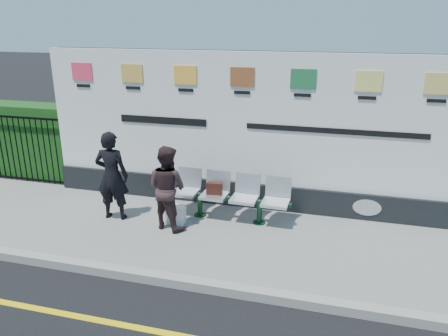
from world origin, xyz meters
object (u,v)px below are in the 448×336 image
bench (229,207)px  woman_right (167,188)px  woman_left (112,176)px  billboard (242,142)px

bench → woman_right: woman_right is taller
bench → woman_right: 1.25m
bench → woman_left: (-2.09, -0.49, 0.60)m
woman_left → woman_right: bearing=169.8°
woman_right → bench: bearing=-130.4°
billboard → woman_right: (-1.04, -1.33, -0.54)m
billboard → woman_left: billboard is taller
bench → woman_left: size_ratio=1.31×
billboard → bench: bearing=-95.1°
woman_left → woman_right: 1.13m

